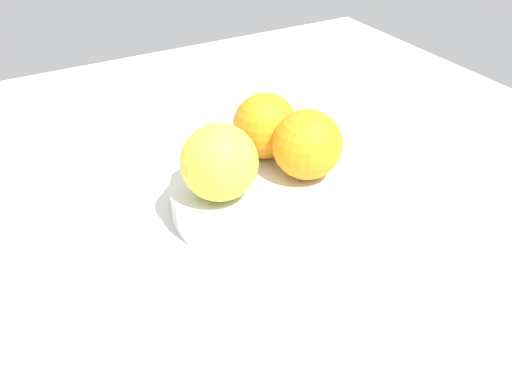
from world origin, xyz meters
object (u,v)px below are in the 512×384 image
Objects in this scene: fruit_bowl at (256,196)px; orange_in_bowl_2 at (307,145)px; orange_in_bowl_0 at (219,163)px; orange_in_bowl_1 at (265,126)px.

fruit_bowl is 8.50cm from orange_in_bowl_2.
orange_in_bowl_0 is 10.12cm from orange_in_bowl_1.
orange_in_bowl_2 is (6.31, 1.77, 0.07)cm from orange_in_bowl_1.
orange_in_bowl_1 is at bearing 139.83° from fruit_bowl.
orange_in_bowl_2 reaches higher than orange_in_bowl_1.
orange_in_bowl_1 is at bearing 121.05° from orange_in_bowl_0.
orange_in_bowl_2 is (1.80, 5.58, 6.16)cm from fruit_bowl.
orange_in_bowl_1 is at bearing -164.35° from orange_in_bowl_2.
fruit_bowl is 2.52× the size of orange_in_bowl_1.
orange_in_bowl_0 reaches higher than orange_in_bowl_2.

